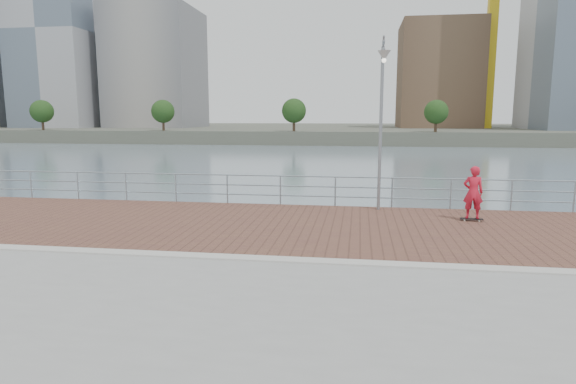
# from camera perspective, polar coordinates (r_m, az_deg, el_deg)

# --- Properties ---
(water) EXTENTS (400.00, 400.00, 0.00)m
(water) POSITION_cam_1_polar(r_m,az_deg,el_deg) (12.00, -1.46, -17.31)
(water) COLOR slate
(water) RESTS_ON ground
(brick_lane) EXTENTS (40.00, 6.80, 0.02)m
(brick_lane) POSITION_cam_1_polar(r_m,az_deg,el_deg) (14.69, 0.91, -4.00)
(brick_lane) COLOR brown
(brick_lane) RESTS_ON seawall
(curb) EXTENTS (40.00, 0.40, 0.06)m
(curb) POSITION_cam_1_polar(r_m,az_deg,el_deg) (11.24, -1.51, -8.00)
(curb) COLOR #B7B5AD
(curb) RESTS_ON seawall
(far_shore) EXTENTS (320.00, 95.00, 2.50)m
(far_shore) POSITION_cam_1_polar(r_m,az_deg,el_deg) (133.16, 7.66, 7.21)
(far_shore) COLOR #4C5142
(far_shore) RESTS_ON ground
(guardrail) EXTENTS (39.06, 0.06, 1.13)m
(guardrail) POSITION_cam_1_polar(r_m,az_deg,el_deg) (17.88, 2.34, 0.56)
(guardrail) COLOR #8C9EA8
(guardrail) RESTS_ON brick_lane
(street_lamp) EXTENTS (0.41, 1.20, 5.67)m
(street_lamp) POSITION_cam_1_polar(r_m,az_deg,el_deg) (16.70, 11.10, 11.29)
(street_lamp) COLOR gray
(street_lamp) RESTS_ON brick_lane
(skateboard) EXTENTS (0.70, 0.23, 0.08)m
(skateboard) POSITION_cam_1_polar(r_m,az_deg,el_deg) (16.35, 20.92, -3.00)
(skateboard) COLOR black
(skateboard) RESTS_ON brick_lane
(skateboarder) EXTENTS (0.63, 0.44, 1.67)m
(skateboarder) POSITION_cam_1_polar(r_m,az_deg,el_deg) (16.20, 21.09, -0.04)
(skateboarder) COLOR red
(skateboarder) RESTS_ON skateboard
(skyline) EXTENTS (233.00, 41.00, 66.10)m
(skyline) POSITION_cam_1_polar(r_m,az_deg,el_deg) (120.28, 23.54, 18.87)
(skyline) COLOR #ADA38E
(skyline) RESTS_ON far_shore
(shoreline_trees) EXTENTS (169.60, 4.86, 6.49)m
(shoreline_trees) POSITION_cam_1_polar(r_m,az_deg,el_deg) (90.92, 24.26, 8.83)
(shoreline_trees) COLOR #473323
(shoreline_trees) RESTS_ON far_shore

